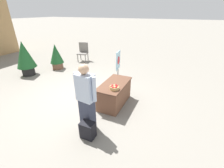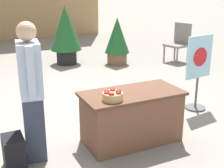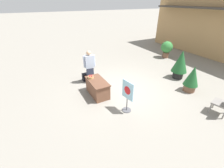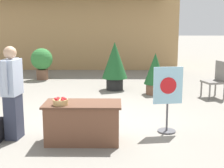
# 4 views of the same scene
# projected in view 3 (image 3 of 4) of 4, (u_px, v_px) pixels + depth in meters

# --- Properties ---
(ground_plane) EXTENTS (120.00, 120.00, 0.00)m
(ground_plane) POSITION_uv_depth(u_px,v_px,m) (123.00, 88.00, 7.58)
(ground_plane) COLOR gray
(display_table) EXTENTS (1.39, 0.70, 0.73)m
(display_table) POSITION_uv_depth(u_px,v_px,m) (97.00, 88.00, 6.85)
(display_table) COLOR brown
(display_table) RESTS_ON ground_plane
(apple_basket) EXTENTS (0.26, 0.26, 0.13)m
(apple_basket) POSITION_uv_depth(u_px,v_px,m) (91.00, 77.00, 6.85)
(apple_basket) COLOR tan
(apple_basket) RESTS_ON display_table
(person_visitor) EXTENTS (0.31, 0.61, 1.73)m
(person_visitor) POSITION_uv_depth(u_px,v_px,m) (90.00, 67.00, 7.66)
(person_visitor) COLOR #33384C
(person_visitor) RESTS_ON ground_plane
(backpack) EXTENTS (0.24, 0.34, 0.42)m
(backpack) POSITION_uv_depth(u_px,v_px,m) (86.00, 77.00, 8.15)
(backpack) COLOR black
(backpack) RESTS_ON ground_plane
(poster_board) EXTENTS (0.58, 0.36, 1.31)m
(poster_board) POSITION_uv_depth(u_px,v_px,m) (127.00, 95.00, 5.66)
(poster_board) COLOR #4C4C51
(poster_board) RESTS_ON ground_plane
(potted_plant_far_right) EXTENTS (0.67, 0.67, 1.27)m
(potted_plant_far_right) POSITION_uv_depth(u_px,v_px,m) (192.00, 78.00, 6.98)
(potted_plant_far_right) COLOR brown
(potted_plant_far_right) RESTS_ON ground_plane
(potted_plant_near_left) EXTENTS (0.84, 0.84, 1.58)m
(potted_plant_near_left) POSITION_uv_depth(u_px,v_px,m) (181.00, 63.00, 8.10)
(potted_plant_near_left) COLOR black
(potted_plant_near_left) RESTS_ON ground_plane
(potted_plant_near_right) EXTENTS (0.84, 0.84, 1.23)m
(potted_plant_near_right) POSITION_uv_depth(u_px,v_px,m) (167.00, 48.00, 11.18)
(potted_plant_near_right) COLOR brown
(potted_plant_near_right) RESTS_ON ground_plane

